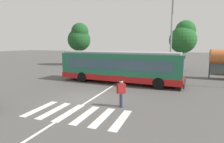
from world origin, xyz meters
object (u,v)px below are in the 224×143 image
Objects in this scene: parked_car_silver at (113,63)px; background_tree_left at (79,37)px; parked_car_charcoal at (98,63)px; twin_arm_street_lamp at (172,26)px; parked_car_champagne at (130,64)px; parked_car_black at (146,65)px; parked_car_teal at (166,66)px; city_transit_bus at (120,67)px; background_tree_right at (184,37)px; pedestrian_crossing_street at (121,91)px.

parked_car_silver is 8.48m from background_tree_left.
parked_car_charcoal and parked_car_silver have the same top height.
twin_arm_street_lamp is (8.71, -3.84, 5.10)m from parked_car_silver.
parked_car_champagne is at bearing -1.73° from parked_car_charcoal.
parked_car_charcoal and parked_car_black have the same top height.
background_tree_left is (-15.16, 2.46, 4.18)m from parked_car_teal.
city_transit_bus is 13.26m from background_tree_right.
parked_car_silver is 10.80m from twin_arm_street_lamp.
twin_arm_street_lamp reaches higher than pedestrian_crossing_street.
pedestrian_crossing_street is 17.59m from parked_car_champagne.
parked_car_champagne is at bearing 147.85° from twin_arm_street_lamp.
parked_car_teal is at bearing -2.85° from parked_car_silver.
parked_car_teal is 4.75m from background_tree_right.
pedestrian_crossing_street is at bearing -85.67° from parked_car_black.
city_transit_bus is 12.58m from parked_car_charcoal.
background_tree_left is at bearing 159.52° from twin_arm_street_lamp.
pedestrian_crossing_street is at bearing -62.17° from parked_car_charcoal.
twin_arm_street_lamp reaches higher than parked_car_charcoal.
parked_car_black is at bearing -6.42° from parked_car_silver.
parked_car_teal is at bearing 84.63° from pedestrian_crossing_street.
parked_car_champagne is 8.60m from background_tree_right.
parked_car_champagne is 0.98× the size of parked_car_teal.
city_transit_bus is at bearing -110.94° from parked_car_teal.
parked_car_black is 6.98m from twin_arm_street_lamp.
twin_arm_street_lamp is (2.21, 13.36, 4.90)m from pedestrian_crossing_street.
parked_car_silver is (2.65, -0.12, 0.00)m from parked_car_charcoal.
parked_car_silver and parked_car_champagne have the same top height.
background_tree_left reaches higher than parked_car_charcoal.
background_tree_right is at bearing 4.25° from parked_car_charcoal.
parked_car_silver is at bearing 112.38° from city_transit_bus.
parked_car_teal is at bearing -2.79° from parked_car_charcoal.
pedestrian_crossing_street is 16.66m from parked_car_black.
parked_car_silver is at bearing -2.61° from parked_car_charcoal.
parked_car_teal is 0.48× the size of twin_arm_street_lamp.
parked_car_black is at bearing -12.11° from background_tree_left.
parked_car_champagne is 8.78m from twin_arm_street_lamp.
parked_car_champagne is 0.47× the size of twin_arm_street_lamp.
parked_car_charcoal is (-6.92, 10.48, -0.82)m from city_transit_bus.
parked_car_champagne is (-1.61, 10.32, -0.82)m from city_transit_bus.
background_tree_right is at bearing 62.64° from city_transit_bus.
parked_car_teal is (10.73, -0.52, 0.00)m from parked_car_charcoal.
parked_car_teal is at bearing 100.39° from twin_arm_street_lamp.
city_transit_bus reaches higher than parked_car_charcoal.
pedestrian_crossing_street is 18.39m from parked_car_silver.
background_tree_left is at bearing 170.80° from parked_car_teal.
twin_arm_street_lamp is at bearing 55.71° from city_transit_bus.
background_tree_right is at bearing 18.60° from parked_car_black.
city_transit_bus reaches higher than parked_car_silver.
twin_arm_street_lamp reaches higher than parked_car_silver.
twin_arm_street_lamp is at bearing -23.83° from parked_car_silver.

